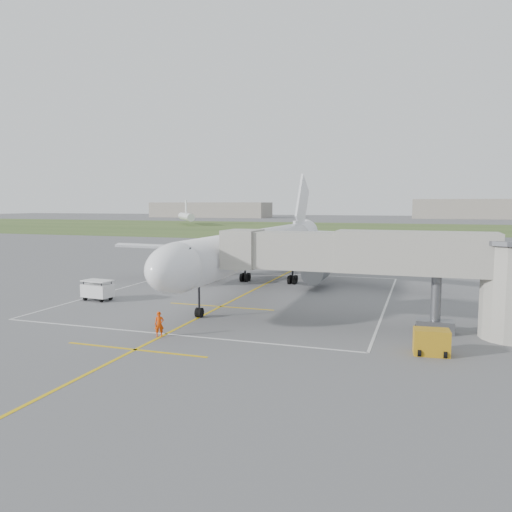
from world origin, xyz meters
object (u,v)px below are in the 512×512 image
(jet_bridge, at_px, (404,265))
(baggage_cart, at_px, (98,290))
(gpu_unit, at_px, (431,342))
(ramp_worker_wing, at_px, (179,275))
(airliner, at_px, (258,248))
(ramp_worker_nose, at_px, (159,324))

(jet_bridge, relative_size, baggage_cart, 7.91)
(baggage_cart, bearing_deg, gpu_unit, -8.33)
(gpu_unit, distance_m, baggage_cart, 30.99)
(ramp_worker_wing, bearing_deg, baggage_cart, 140.53)
(airliner, height_order, jet_bridge, airliner)
(gpu_unit, xyz_separation_m, baggage_cart, (-29.91, 8.09, 0.21))
(baggage_cart, xyz_separation_m, ramp_worker_wing, (2.50, 11.73, -0.06))
(airliner, relative_size, ramp_worker_wing, 25.21)
(ramp_worker_nose, bearing_deg, jet_bridge, -2.96)
(gpu_unit, bearing_deg, jet_bridge, 104.13)
(baggage_cart, xyz_separation_m, ramp_worker_nose, (12.14, -9.75, -0.11))
(ramp_worker_wing, bearing_deg, ramp_worker_nose, 176.72)
(ramp_worker_nose, bearing_deg, ramp_worker_wing, 86.47)
(jet_bridge, xyz_separation_m, baggage_cart, (-27.95, 2.46, -3.75))
(airliner, relative_size, baggage_cart, 15.80)
(baggage_cart, bearing_deg, ramp_worker_nose, -31.95)
(baggage_cart, bearing_deg, ramp_worker_wing, 84.79)
(ramp_worker_nose, bearing_deg, baggage_cart, 113.53)
(gpu_unit, height_order, ramp_worker_nose, ramp_worker_nose)
(baggage_cart, bearing_deg, jet_bridge, 1.77)
(gpu_unit, xyz_separation_m, ramp_worker_wing, (-27.41, 19.82, 0.15))
(jet_bridge, relative_size, gpu_unit, 10.57)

